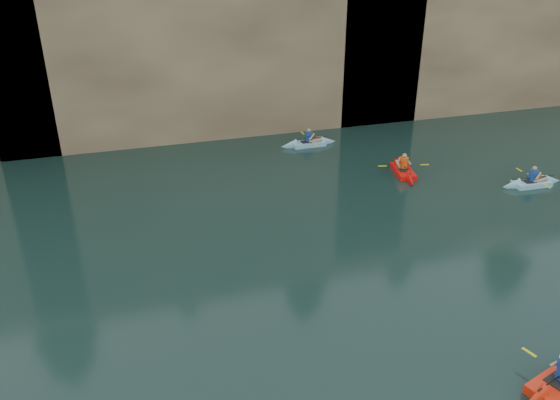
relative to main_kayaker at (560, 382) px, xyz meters
name	(u,v)px	position (x,y,z in m)	size (l,w,h in m)	color
cliff	(166,13)	(-6.00, 29.94, 5.83)	(70.00, 16.00, 12.00)	tan
cliff_slab_center	(219,34)	(-4.00, 22.54, 5.53)	(24.00, 2.40, 11.40)	#9B8A5E
cliff_slab_east	(522,32)	(16.00, 22.54, 4.75)	(26.00, 2.40, 9.84)	#9B8A5E
sea_cave_center	(116,119)	(-10.00, 21.89, 1.43)	(3.50, 1.00, 3.20)	black
sea_cave_east	(355,88)	(4.00, 21.89, 2.08)	(5.00, 1.00, 4.50)	black
main_kayaker	(560,382)	(0.00, 0.00, 0.00)	(3.51, 2.26, 1.27)	red
kayaker_ltblue_near	(532,183)	(8.07, 10.73, -0.02)	(3.12, 2.41, 1.22)	#8BD5E9
kayaker_red_far	(403,170)	(3.09, 13.84, -0.01)	(2.47, 3.57, 1.28)	red
kayaker_ltblue_mid	(309,143)	(0.03, 18.94, -0.02)	(3.23, 2.42, 1.23)	#81C1D8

